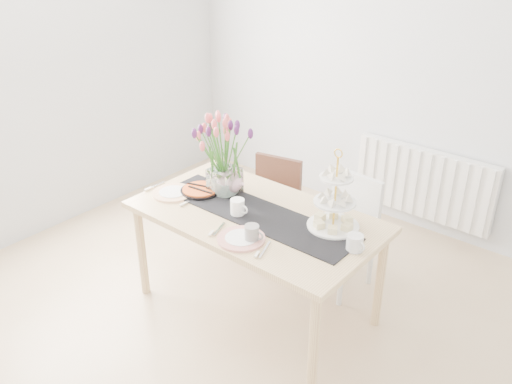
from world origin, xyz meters
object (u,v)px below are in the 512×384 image
Objects in this scene: tart_tin at (200,191)px; teapot at (231,182)px; tulip_vase at (224,143)px; plate_right at (241,239)px; dining_table at (256,224)px; mug_white at (237,207)px; chair_white at (345,223)px; chair_brown at (272,201)px; cake_stand at (334,209)px; plate_left at (173,193)px; radiator at (423,183)px; mug_grey at (252,234)px; cream_jug at (355,243)px.

teapot is at bearing 39.05° from tart_tin.
tart_tin is (-0.13, -0.11, -0.35)m from tulip_vase.
dining_table is at bearing 114.20° from plate_right.
teapot is 0.31m from mug_white.
chair_white is 1.01m from plate_right.
dining_table is 0.33m from plate_right.
chair_brown is at bearing 119.66° from dining_table.
cake_stand is 1.66× the size of plate_left.
chair_white is at bearing 42.17° from tulip_vase.
chair_brown is at bearing 104.03° from teapot.
teapot is at bearing -132.08° from chair_white.
tart_tin is 0.68m from plate_right.
plate_right is (0.75, -0.15, 0.00)m from plate_left.
plate_left is at bearing -164.00° from cake_stand.
cake_stand is at bearing 20.81° from mug_white.
cake_stand is 0.62m from mug_white.
tulip_vase is 0.86m from cake_stand.
dining_table is 6.28× the size of teapot.
plate_right is at bearing -38.65° from tulip_vase.
cake_stand is (0.07, -1.55, 0.44)m from radiator.
radiator is at bearing 42.03° from chair_brown.
tulip_vase is 2.36× the size of plate_left.
chair_white reaches higher than tart_tin.
mug_white is at bearing -80.49° from chair_brown.
cream_jug is at bearing 22.08° from mug_grey.
chair_brown is 0.65m from teapot.
cream_jug is at bearing 2.91° from dining_table.
mug_grey reaches higher than dining_table.
cream_jug reaches higher than plate_right.
dining_table is at bearing -12.05° from teapot.
mug_grey reaches higher than plate_left.
teapot reaches higher than tart_tin.
plate_right is at bearing -126.55° from cake_stand.
mug_white is at bearing -31.98° from teapot.
teapot reaches higher than chair_brown.
mug_white reaches higher than plate_right.
plate_left is at bearing -132.28° from chair_white.
tart_tin reaches higher than plate_left.
chair_white is at bearing 67.13° from dining_table.
chair_white is 1.07m from tart_tin.
chair_white is at bearing 41.66° from tart_tin.
mug_grey is 0.82m from plate_left.
plate_right is at bearing -33.96° from teapot.
plate_left reaches higher than dining_table.
plate_left reaches higher than radiator.
dining_table is 5.66× the size of plate_left.
tart_tin reaches higher than plate_right.
chair_white is (-0.12, -1.05, 0.03)m from radiator.
teapot is at bearing 137.49° from plate_right.
chair_white is at bearing 60.79° from mug_white.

